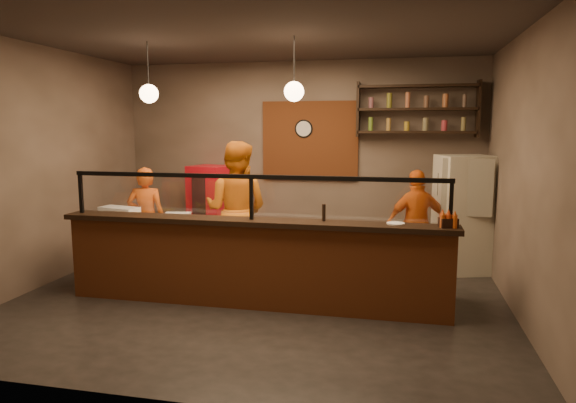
% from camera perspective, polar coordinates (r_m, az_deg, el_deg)
% --- Properties ---
extents(floor, '(6.00, 6.00, 0.00)m').
position_cam_1_polar(floor, '(6.55, -3.22, -10.70)').
color(floor, black).
rests_on(floor, ground).
extents(ceiling, '(6.00, 6.00, 0.00)m').
position_cam_1_polar(ceiling, '(6.28, -3.47, 18.09)').
color(ceiling, '#3A322D').
rests_on(ceiling, wall_back).
extents(wall_back, '(6.00, 0.00, 6.00)m').
position_cam_1_polar(wall_back, '(8.64, 1.16, 4.77)').
color(wall_back, '#796558').
rests_on(wall_back, floor).
extents(wall_left, '(0.00, 5.00, 5.00)m').
position_cam_1_polar(wall_left, '(7.59, -25.74, 3.48)').
color(wall_left, '#796558').
rests_on(wall_left, floor).
extents(wall_right, '(0.00, 5.00, 5.00)m').
position_cam_1_polar(wall_right, '(6.13, 24.81, 2.58)').
color(wall_right, '#796558').
rests_on(wall_right, floor).
extents(wall_front, '(6.00, 0.00, 6.00)m').
position_cam_1_polar(wall_front, '(3.88, -13.35, 0.26)').
color(wall_front, '#796558').
rests_on(wall_front, floor).
extents(brick_patch, '(1.60, 0.04, 1.30)m').
position_cam_1_polar(brick_patch, '(8.56, 2.45, 6.74)').
color(brick_patch, '#984A21').
rests_on(brick_patch, wall_back).
extents(service_counter, '(4.60, 0.25, 1.00)m').
position_cam_1_polar(service_counter, '(6.12, -4.01, -7.15)').
color(service_counter, '#984A21').
rests_on(service_counter, floor).
extents(counter_ledge, '(4.70, 0.37, 0.06)m').
position_cam_1_polar(counter_ledge, '(6.00, -4.07, -2.27)').
color(counter_ledge, black).
rests_on(counter_ledge, service_counter).
extents(worktop_cabinet, '(4.60, 0.75, 0.85)m').
position_cam_1_polar(worktop_cabinet, '(6.61, -2.78, -6.66)').
color(worktop_cabinet, gray).
rests_on(worktop_cabinet, floor).
extents(worktop, '(4.60, 0.75, 0.05)m').
position_cam_1_polar(worktop, '(6.51, -2.81, -2.83)').
color(worktop, silver).
rests_on(worktop, worktop_cabinet).
extents(sneeze_guard, '(4.50, 0.05, 0.52)m').
position_cam_1_polar(sneeze_guard, '(5.95, -4.10, 0.95)').
color(sneeze_guard, white).
rests_on(sneeze_guard, counter_ledge).
extents(wall_shelving, '(1.84, 0.28, 0.85)m').
position_cam_1_polar(wall_shelving, '(8.29, 14.12, 9.91)').
color(wall_shelving, black).
rests_on(wall_shelving, wall_back).
extents(wall_clock, '(0.30, 0.04, 0.30)m').
position_cam_1_polar(wall_clock, '(8.57, 1.78, 8.09)').
color(wall_clock, black).
rests_on(wall_clock, wall_back).
extents(pendant_left, '(0.24, 0.24, 0.77)m').
position_cam_1_polar(pendant_left, '(6.94, -15.19, 11.50)').
color(pendant_left, black).
rests_on(pendant_left, ceiling).
extents(pendant_right, '(0.24, 0.24, 0.77)m').
position_cam_1_polar(pendant_right, '(6.31, 0.67, 12.14)').
color(pendant_right, black).
rests_on(pendant_right, ceiling).
extents(cook_left, '(0.63, 0.49, 1.54)m').
position_cam_1_polar(cook_left, '(7.94, -15.47, -1.85)').
color(cook_left, '#DC5514').
rests_on(cook_left, floor).
extents(cook_mid, '(0.98, 0.79, 1.93)m').
position_cam_1_polar(cook_mid, '(7.30, -5.76, -0.91)').
color(cook_mid, '#C36412').
rests_on(cook_mid, floor).
extents(cook_right, '(0.97, 0.65, 1.53)m').
position_cam_1_polar(cook_right, '(7.52, 14.14, -2.40)').
color(cook_right, orange).
rests_on(cook_right, floor).
extents(fridge, '(0.88, 0.85, 1.72)m').
position_cam_1_polar(fridge, '(7.95, 18.87, -1.33)').
color(fridge, beige).
rests_on(fridge, floor).
extents(red_cooler, '(0.77, 0.74, 1.48)m').
position_cam_1_polar(red_cooler, '(8.79, -8.47, -0.88)').
color(red_cooler, red).
rests_on(red_cooler, floor).
extents(pizza_dough, '(0.67, 0.67, 0.01)m').
position_cam_1_polar(pizza_dough, '(6.68, -6.38, -2.30)').
color(pizza_dough, white).
rests_on(pizza_dough, worktop).
extents(prep_tub_a, '(0.35, 0.31, 0.15)m').
position_cam_1_polar(prep_tub_a, '(7.41, -18.89, -1.11)').
color(prep_tub_a, white).
rests_on(prep_tub_a, worktop).
extents(prep_tub_b, '(0.36, 0.31, 0.16)m').
position_cam_1_polar(prep_tub_b, '(7.21, -17.61, -1.27)').
color(prep_tub_b, white).
rests_on(prep_tub_b, worktop).
extents(prep_tub_c, '(0.36, 0.31, 0.16)m').
position_cam_1_polar(prep_tub_c, '(6.59, -12.24, -1.96)').
color(prep_tub_c, silver).
rests_on(prep_tub_c, worktop).
extents(rolling_pin, '(0.34, 0.10, 0.06)m').
position_cam_1_polar(rolling_pin, '(7.17, -14.53, -1.62)').
color(rolling_pin, yellow).
rests_on(rolling_pin, worktop).
extents(condiment_caddy, '(0.21, 0.18, 0.10)m').
position_cam_1_polar(condiment_caddy, '(5.78, 17.38, -2.24)').
color(condiment_caddy, black).
rests_on(condiment_caddy, counter_ledge).
extents(pepper_mill, '(0.05, 0.05, 0.19)m').
position_cam_1_polar(pepper_mill, '(5.89, 4.00, -1.23)').
color(pepper_mill, black).
rests_on(pepper_mill, counter_ledge).
extents(small_plate, '(0.24, 0.24, 0.01)m').
position_cam_1_polar(small_plate, '(5.82, 11.88, -2.40)').
color(small_plate, white).
rests_on(small_plate, counter_ledge).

